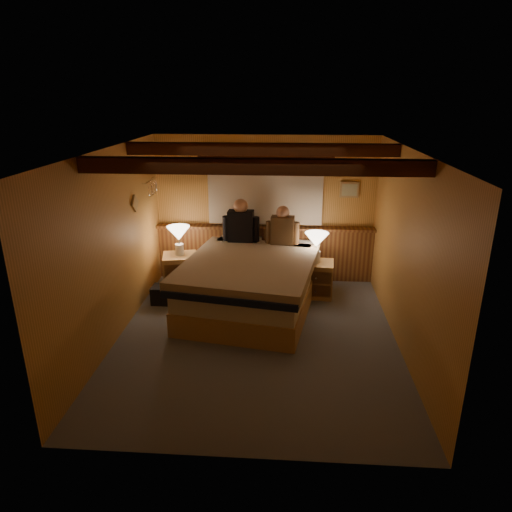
# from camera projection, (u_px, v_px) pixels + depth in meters

# --- Properties ---
(floor) EXTENTS (4.20, 4.20, 0.00)m
(floor) POSITION_uv_depth(u_px,v_px,m) (257.00, 337.00, 5.96)
(floor) COLOR #575D67
(floor) RESTS_ON ground
(ceiling) EXTENTS (4.20, 4.20, 0.00)m
(ceiling) POSITION_uv_depth(u_px,v_px,m) (257.00, 150.00, 5.15)
(ceiling) COLOR tan
(ceiling) RESTS_ON wall_back
(wall_back) EXTENTS (3.60, 0.00, 3.60)m
(wall_back) POSITION_uv_depth(u_px,v_px,m) (265.00, 209.00, 7.53)
(wall_back) COLOR #CF954A
(wall_back) RESTS_ON floor
(wall_left) EXTENTS (0.00, 4.20, 4.20)m
(wall_left) POSITION_uv_depth(u_px,v_px,m) (113.00, 247.00, 5.67)
(wall_left) COLOR #CF954A
(wall_left) RESTS_ON floor
(wall_right) EXTENTS (0.00, 4.20, 4.20)m
(wall_right) POSITION_uv_depth(u_px,v_px,m) (407.00, 254.00, 5.44)
(wall_right) COLOR #CF954A
(wall_right) RESTS_ON floor
(wall_front) EXTENTS (3.60, 0.00, 3.60)m
(wall_front) POSITION_uv_depth(u_px,v_px,m) (239.00, 337.00, 3.58)
(wall_front) COLOR #CF954A
(wall_front) RESTS_ON floor
(wainscot) EXTENTS (3.60, 0.23, 0.94)m
(wainscot) POSITION_uv_depth(u_px,v_px,m) (265.00, 251.00, 7.71)
(wainscot) COLOR brown
(wainscot) RESTS_ON wall_back
(curtain_window) EXTENTS (2.18, 0.09, 1.11)m
(curtain_window) POSITION_uv_depth(u_px,v_px,m) (265.00, 191.00, 7.36)
(curtain_window) COLOR #3F1F0F
(curtain_window) RESTS_ON wall_back
(ceiling_beams) EXTENTS (3.60, 1.65, 0.16)m
(ceiling_beams) POSITION_uv_depth(u_px,v_px,m) (258.00, 157.00, 5.32)
(ceiling_beams) COLOR #3F1F0F
(ceiling_beams) RESTS_ON ceiling
(coat_rail) EXTENTS (0.05, 0.55, 0.24)m
(coat_rail) POSITION_uv_depth(u_px,v_px,m) (152.00, 186.00, 6.99)
(coat_rail) COLOR silver
(coat_rail) RESTS_ON wall_left
(framed_print) EXTENTS (0.30, 0.04, 0.25)m
(framed_print) POSITION_uv_depth(u_px,v_px,m) (349.00, 190.00, 7.30)
(framed_print) COLOR #A08150
(framed_print) RESTS_ON wall_back
(bed) EXTENTS (2.10, 2.55, 0.78)m
(bed) POSITION_uv_depth(u_px,v_px,m) (251.00, 283.00, 6.63)
(bed) COLOR tan
(bed) RESTS_ON floor
(nightstand_left) EXTENTS (0.61, 0.57, 0.58)m
(nightstand_left) POSITION_uv_depth(u_px,v_px,m) (180.00, 272.00, 7.36)
(nightstand_left) COLOR tan
(nightstand_left) RESTS_ON floor
(nightstand_right) EXTENTS (0.54, 0.49, 0.55)m
(nightstand_right) POSITION_uv_depth(u_px,v_px,m) (316.00, 279.00, 7.12)
(nightstand_right) COLOR tan
(nightstand_right) RESTS_ON floor
(lamp_left) EXTENTS (0.36, 0.36, 0.47)m
(lamp_left) POSITION_uv_depth(u_px,v_px,m) (179.00, 235.00, 7.17)
(lamp_left) COLOR silver
(lamp_left) RESTS_ON nightstand_left
(lamp_right) EXTENTS (0.36, 0.36, 0.47)m
(lamp_right) POSITION_uv_depth(u_px,v_px,m) (316.00, 242.00, 6.93)
(lamp_right) COLOR silver
(lamp_right) RESTS_ON nightstand_right
(person_left) EXTENTS (0.59, 0.25, 0.71)m
(person_left) POSITION_uv_depth(u_px,v_px,m) (241.00, 224.00, 7.21)
(person_left) COLOR black
(person_left) RESTS_ON bed
(person_right) EXTENTS (0.52, 0.23, 0.64)m
(person_right) POSITION_uv_depth(u_px,v_px,m) (283.00, 229.00, 7.09)
(person_right) COLOR #4F371F
(person_right) RESTS_ON bed
(duffel_bag) EXTENTS (0.46, 0.28, 0.32)m
(duffel_bag) POSITION_uv_depth(u_px,v_px,m) (167.00, 294.00, 6.89)
(duffel_bag) COLOR black
(duffel_bag) RESTS_ON floor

